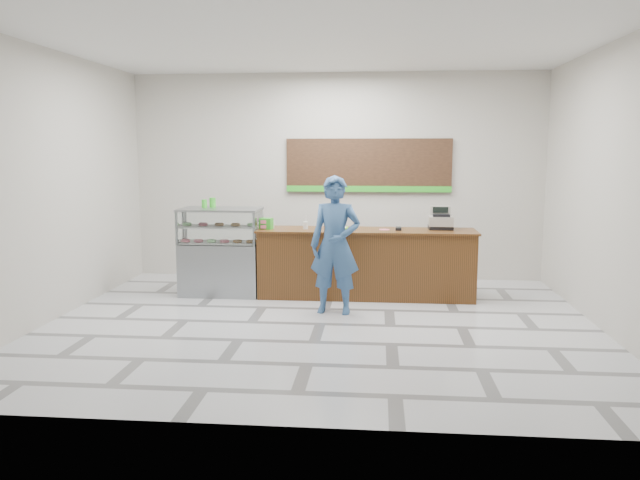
# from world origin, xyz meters

# --- Properties ---
(floor) EXTENTS (7.00, 7.00, 0.00)m
(floor) POSITION_xyz_m (0.00, 0.00, 0.00)
(floor) COLOR silver
(floor) RESTS_ON ground
(back_wall) EXTENTS (7.00, 0.00, 7.00)m
(back_wall) POSITION_xyz_m (0.00, 3.00, 1.75)
(back_wall) COLOR beige
(back_wall) RESTS_ON floor
(ceiling) EXTENTS (7.00, 7.00, 0.00)m
(ceiling) POSITION_xyz_m (0.00, 0.00, 3.50)
(ceiling) COLOR silver
(ceiling) RESTS_ON back_wall
(sales_counter) EXTENTS (3.26, 0.76, 1.03)m
(sales_counter) POSITION_xyz_m (0.55, 1.55, 0.52)
(sales_counter) COLOR #582F14
(sales_counter) RESTS_ON floor
(display_case) EXTENTS (1.22, 0.72, 1.33)m
(display_case) POSITION_xyz_m (-1.67, 1.55, 0.68)
(display_case) COLOR gray
(display_case) RESTS_ON floor
(menu_board) EXTENTS (2.80, 0.06, 0.90)m
(menu_board) POSITION_xyz_m (0.55, 2.96, 1.93)
(menu_board) COLOR black
(menu_board) RESTS_ON back_wall
(cash_register) EXTENTS (0.37, 0.38, 0.34)m
(cash_register) POSITION_xyz_m (1.66, 1.72, 1.16)
(cash_register) COLOR black
(cash_register) RESTS_ON sales_counter
(card_terminal) EXTENTS (0.10, 0.17, 0.04)m
(card_terminal) POSITION_xyz_m (1.03, 1.52, 1.05)
(card_terminal) COLOR black
(card_terminal) RESTS_ON sales_counter
(serving_tray) EXTENTS (0.35, 0.25, 0.02)m
(serving_tray) POSITION_xyz_m (0.10, 1.63, 1.04)
(serving_tray) COLOR #5AD30F
(serving_tray) RESTS_ON sales_counter
(napkin_box) EXTENTS (0.20, 0.20, 0.13)m
(napkin_box) POSITION_xyz_m (-0.94, 1.52, 1.09)
(napkin_box) COLOR white
(napkin_box) RESTS_ON sales_counter
(straw_cup) EXTENTS (0.07, 0.07, 0.11)m
(straw_cup) POSITION_xyz_m (-0.36, 1.52, 1.09)
(straw_cup) COLOR silver
(straw_cup) RESTS_ON sales_counter
(promo_box) EXTENTS (0.21, 0.16, 0.16)m
(promo_box) POSITION_xyz_m (-0.95, 1.47, 1.11)
(promo_box) COLOR green
(promo_box) RESTS_ON sales_counter
(donut_decal) EXTENTS (0.16, 0.16, 0.00)m
(donut_decal) POSITION_xyz_m (0.82, 1.56, 1.03)
(donut_decal) COLOR #EE6D86
(donut_decal) RESTS_ON sales_counter
(green_cup_left) EXTENTS (0.08, 0.08, 0.12)m
(green_cup_left) POSITION_xyz_m (-1.94, 1.63, 1.39)
(green_cup_left) COLOR green
(green_cup_left) RESTS_ON display_case
(green_cup_right) EXTENTS (0.10, 0.10, 0.15)m
(green_cup_right) POSITION_xyz_m (-1.83, 1.70, 1.40)
(green_cup_right) COLOR green
(green_cup_right) RESTS_ON display_case
(customer) EXTENTS (0.73, 0.52, 1.87)m
(customer) POSITION_xyz_m (0.15, 0.60, 0.94)
(customer) COLOR #315585
(customer) RESTS_ON floor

